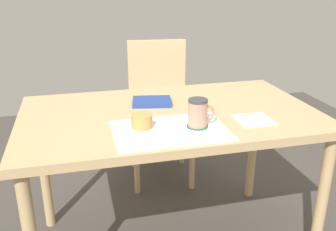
{
  "coord_description": "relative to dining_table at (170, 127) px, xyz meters",
  "views": [
    {
      "loc": [
        -0.39,
        -1.52,
        1.32
      ],
      "look_at": [
        -0.05,
        -0.17,
        0.79
      ],
      "focal_mm": 40.0,
      "sensor_mm": 36.0,
      "label": 1
    }
  ],
  "objects": [
    {
      "name": "paper_napkin",
      "position": [
        0.32,
        -0.19,
        0.08
      ],
      "size": [
        0.15,
        0.15,
        0.0
      ],
      "primitive_type": "cube",
      "rotation": [
        0.0,
        0.0,
        -0.02
      ],
      "color": "silver",
      "rests_on": "dining_table"
    },
    {
      "name": "pastry",
      "position": [
        -0.16,
        -0.19,
        0.12
      ],
      "size": [
        0.08,
        0.08,
        0.05
      ],
      "primitive_type": "cylinder",
      "color": "tan",
      "rests_on": "pastry_plate"
    },
    {
      "name": "coffee_mug",
      "position": [
        0.06,
        -0.21,
        0.14
      ],
      "size": [
        0.11,
        0.08,
        0.11
      ],
      "color": "tan",
      "rests_on": "coffee_coaster"
    },
    {
      "name": "wooden_chair",
      "position": [
        0.13,
        0.77,
        -0.17
      ],
      "size": [
        0.46,
        0.46,
        0.91
      ],
      "rotation": [
        0.0,
        0.0,
        3.04
      ],
      "color": "#D1B27F",
      "rests_on": "ground_plane"
    },
    {
      "name": "small_book",
      "position": [
        -0.06,
        0.12,
        0.09
      ],
      "size": [
        0.2,
        0.16,
        0.02
      ],
      "primitive_type": "cube",
      "rotation": [
        0.0,
        0.0,
        -0.19
      ],
      "color": "navy",
      "rests_on": "dining_table"
    },
    {
      "name": "coffee_coaster",
      "position": [
        0.06,
        -0.21,
        0.08
      ],
      "size": [
        0.09,
        0.09,
        0.0
      ],
      "primitive_type": "cylinder",
      "color": "#196B4C",
      "rests_on": "placemat"
    },
    {
      "name": "placemat",
      "position": [
        -0.05,
        -0.21,
        0.08
      ],
      "size": [
        0.45,
        0.31,
        0.0
      ],
      "primitive_type": "cube",
      "color": "white",
      "rests_on": "dining_table"
    },
    {
      "name": "dining_table",
      "position": [
        0.0,
        0.0,
        0.0
      ],
      "size": [
        1.32,
        0.78,
        0.74
      ],
      "color": "tan",
      "rests_on": "ground_plane"
    },
    {
      "name": "pastry_plate",
      "position": [
        -0.16,
        -0.19,
        0.09
      ],
      "size": [
        0.16,
        0.16,
        0.01
      ],
      "primitive_type": "cylinder",
      "color": "white",
      "rests_on": "placemat"
    }
  ]
}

